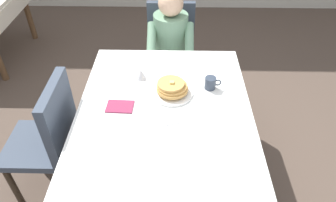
{
  "coord_description": "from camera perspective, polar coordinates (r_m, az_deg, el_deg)",
  "views": [
    {
      "loc": [
        0.05,
        -1.43,
        2.04
      ],
      "look_at": [
        0.02,
        0.06,
        0.79
      ],
      "focal_mm": 33.26,
      "sensor_mm": 36.0,
      "label": 1
    }
  ],
  "objects": [
    {
      "name": "ground_plane",
      "position": [
        2.49,
        -0.56,
        -14.89
      ],
      "size": [
        14.0,
        14.0,
        0.0
      ],
      "primitive_type": "plane",
      "color": "brown"
    },
    {
      "name": "dining_table_main",
      "position": [
        2.0,
        -0.68,
        -4.12
      ],
      "size": [
        1.12,
        1.52,
        0.74
      ],
      "color": "white",
      "rests_on": "ground"
    },
    {
      "name": "chair_diner",
      "position": [
        3.01,
        0.5,
        9.9
      ],
      "size": [
        0.44,
        0.45,
        0.93
      ],
      "rotation": [
        0.0,
        0.0,
        3.14
      ],
      "color": "#384251",
      "rests_on": "ground"
    },
    {
      "name": "diner_person",
      "position": [
        2.8,
        0.47,
        10.74
      ],
      "size": [
        0.4,
        0.43,
        1.12
      ],
      "rotation": [
        0.0,
        0.0,
        3.14
      ],
      "color": "gray",
      "rests_on": "ground"
    },
    {
      "name": "chair_left_side",
      "position": [
        2.24,
        -20.88,
        -5.79
      ],
      "size": [
        0.45,
        0.44,
        0.93
      ],
      "rotation": [
        0.0,
        0.0,
        1.57
      ],
      "color": "#384251",
      "rests_on": "ground"
    },
    {
      "name": "plate_breakfast",
      "position": [
        2.08,
        0.7,
        1.51
      ],
      "size": [
        0.28,
        0.28,
        0.02
      ],
      "primitive_type": "cylinder",
      "color": "white",
      "rests_on": "dining_table_main"
    },
    {
      "name": "breakfast_stack",
      "position": [
        2.05,
        0.65,
        2.51
      ],
      "size": [
        0.21,
        0.21,
        0.09
      ],
      "color": "tan",
      "rests_on": "plate_breakfast"
    },
    {
      "name": "cup_coffee",
      "position": [
        2.13,
        7.81,
        3.29
      ],
      "size": [
        0.11,
        0.08,
        0.08
      ],
      "color": "#333D4C",
      "rests_on": "dining_table_main"
    },
    {
      "name": "syrup_pitcher",
      "position": [
        2.21,
        -5.01,
        4.94
      ],
      "size": [
        0.08,
        0.08,
        0.07
      ],
      "color": "silver",
      "rests_on": "dining_table_main"
    },
    {
      "name": "fork_left_of_plate",
      "position": [
        2.07,
        -4.57,
        1.11
      ],
      "size": [
        0.02,
        0.18,
        0.0
      ],
      "primitive_type": "cube",
      "rotation": [
        0.0,
        0.0,
        1.62
      ],
      "color": "silver",
      "rests_on": "dining_table_main"
    },
    {
      "name": "knife_right_of_plate",
      "position": [
        2.07,
        5.95,
        0.97
      ],
      "size": [
        0.03,
        0.2,
        0.0
      ],
      "primitive_type": "cube",
      "rotation": [
        0.0,
        0.0,
        1.66
      ],
      "color": "silver",
      "rests_on": "dining_table_main"
    },
    {
      "name": "spoon_near_edge",
      "position": [
        1.86,
        0.65,
        -4.21
      ],
      "size": [
        0.15,
        0.06,
        0.0
      ],
      "primitive_type": "cube",
      "rotation": [
        0.0,
        0.0,
        0.28
      ],
      "color": "silver",
      "rests_on": "dining_table_main"
    },
    {
      "name": "napkin_folded",
      "position": [
        2.0,
        -8.81,
        -1.0
      ],
      "size": [
        0.17,
        0.13,
        0.01
      ],
      "primitive_type": "cube",
      "rotation": [
        0.0,
        0.0,
        -0.04
      ],
      "color": "#8C2D4C",
      "rests_on": "dining_table_main"
    }
  ]
}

